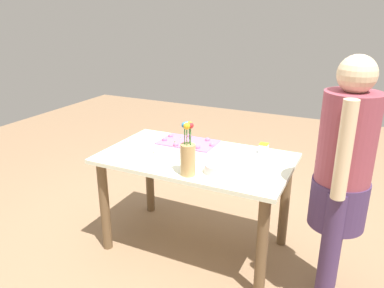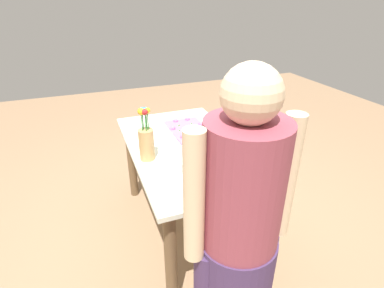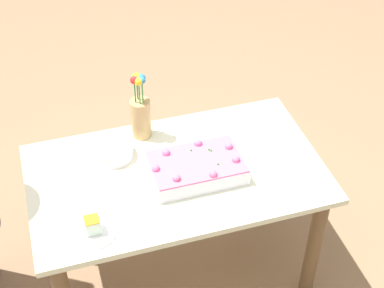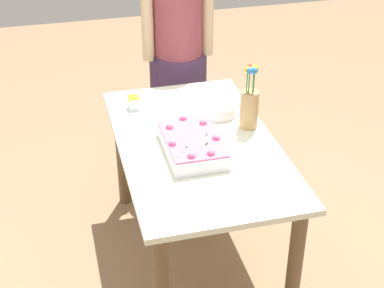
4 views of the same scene
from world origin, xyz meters
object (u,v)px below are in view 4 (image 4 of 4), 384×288
Objects in this scene: flower_vase at (249,104)px; cake_knife at (219,200)px; sheet_cake at (192,144)px; fruit_bowl at (219,110)px; person_standing at (178,45)px; serving_plate_with_slice at (134,106)px.

cake_knife is at bearing 150.36° from flower_vase.
sheet_cake reaches higher than fruit_bowl.
sheet_cake is 0.28× the size of person_standing.
flower_vase is at bearing 111.97° from cake_knife.
serving_plate_with_slice is at bearing 58.85° from flower_vase.
sheet_cake is 0.54m from serving_plate_with_slice.
sheet_cake is 2.15× the size of serving_plate_with_slice.
serving_plate_with_slice reaches higher than cake_knife.
flower_vase is 0.23× the size of person_standing.
fruit_bowl is (0.16, 0.11, -0.10)m from flower_vase.
serving_plate_with_slice is 0.93m from cake_knife.
fruit_bowl is (-0.17, -0.43, 0.01)m from serving_plate_with_slice.
serving_plate_with_slice is 0.64m from flower_vase.
serving_plate_with_slice is 0.87× the size of cake_knife.
person_standing reaches higher than serving_plate_with_slice.
cake_knife is (-0.41, -0.01, -0.04)m from sheet_cake.
serving_plate_with_slice reaches higher than fruit_bowl.
fruit_bowl is 0.72m from person_standing.
sheet_cake is 0.40m from fruit_bowl.
sheet_cake is at bearing 143.72° from cake_knife.
sheet_cake is at bearing -157.93° from serving_plate_with_slice.
person_standing reaches higher than sheet_cake.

